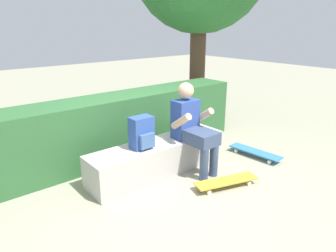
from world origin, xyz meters
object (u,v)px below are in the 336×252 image
skateboard_beside_bench (255,152)px  backpack_on_bench (142,133)px  person_skater (193,126)px  bench_main (159,157)px  skateboard_near_person (226,181)px

skateboard_beside_bench → backpack_on_bench: (-1.68, 0.51, 0.54)m
person_skater → backpack_on_bench: person_skater is taller
bench_main → backpack_on_bench: bearing=-178.0°
person_skater → skateboard_near_person: person_skater is taller
skateboard_near_person → backpack_on_bench: size_ratio=2.06×
person_skater → backpack_on_bench: (-0.66, 0.20, -0.01)m
bench_main → person_skater: (0.40, -0.21, 0.42)m
bench_main → person_skater: 0.62m
bench_main → skateboard_near_person: (0.39, -0.84, -0.14)m
bench_main → skateboard_near_person: 0.93m
person_skater → skateboard_beside_bench: (1.01, -0.31, -0.55)m
skateboard_beside_bench → person_skater: bearing=163.0°
person_skater → backpack_on_bench: size_ratio=2.94×
backpack_on_bench → bench_main: bearing=2.0°
skateboard_near_person → skateboard_beside_bench: 1.07m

